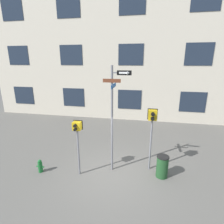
% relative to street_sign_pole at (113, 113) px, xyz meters
% --- Properties ---
extents(ground_plane, '(60.00, 60.00, 0.00)m').
position_rel_street_sign_pole_xyz_m(ground_plane, '(0.01, -0.31, -2.67)').
color(ground_plane, '#595651').
extents(building_facade, '(24.00, 0.63, 13.82)m').
position_rel_street_sign_pole_xyz_m(building_facade, '(0.01, 7.43, 4.24)').
color(building_facade, beige).
rests_on(building_facade, ground_plane).
extents(street_sign_pole, '(1.11, 0.98, 4.56)m').
position_rel_street_sign_pole_xyz_m(street_sign_pole, '(0.00, 0.00, 0.00)').
color(street_sign_pole, slate).
rests_on(street_sign_pole, ground_plane).
extents(pedestrian_signal_left, '(0.38, 0.40, 2.42)m').
position_rel_street_sign_pole_xyz_m(pedestrian_signal_left, '(-1.37, -0.59, -0.78)').
color(pedestrian_signal_left, slate).
rests_on(pedestrian_signal_left, ground_plane).
extents(pedestrian_signal_right, '(0.42, 0.40, 2.80)m').
position_rel_street_sign_pole_xyz_m(pedestrian_signal_right, '(1.59, 0.37, -0.44)').
color(pedestrian_signal_right, slate).
rests_on(pedestrian_signal_right, ground_plane).
extents(fire_hydrant, '(0.35, 0.19, 0.60)m').
position_rel_street_sign_pole_xyz_m(fire_hydrant, '(-3.11, -0.78, -2.38)').
color(fire_hydrant, '#196028').
rests_on(fire_hydrant, ground_plane).
extents(trash_bin, '(0.51, 0.51, 0.95)m').
position_rel_street_sign_pole_xyz_m(trash_bin, '(2.10, -0.09, -2.19)').
color(trash_bin, '#1E4723').
rests_on(trash_bin, ground_plane).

